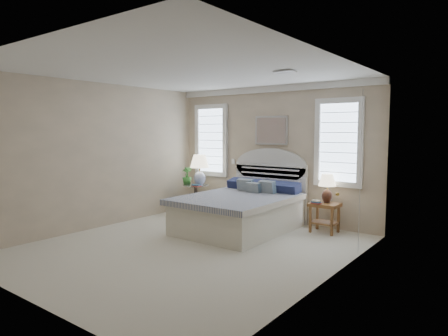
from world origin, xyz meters
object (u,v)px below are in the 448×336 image
side_table_left (196,196)px  floor_pot (190,205)px  nightstand_right (325,211)px  lamp_left (200,167)px  lamp_right (327,185)px  bed (242,209)px

side_table_left → floor_pot: side_table_left is taller
nightstand_right → lamp_left: 2.90m
side_table_left → lamp_left: 0.67m
side_table_left → nightstand_right: bearing=1.9°
nightstand_right → floor_pot: size_ratio=1.29×
lamp_right → lamp_left: bearing=-175.7°
nightstand_right → lamp_right: (-0.00, 0.09, 0.46)m
side_table_left → lamp_left: bearing=-8.6°
lamp_right → nightstand_right: bearing=-88.5°
side_table_left → nightstand_right: (2.95, 0.10, -0.00)m
nightstand_right → lamp_right: 0.47m
nightstand_right → lamp_left: (-2.82, -0.12, 0.65)m
bed → side_table_left: 1.75m
nightstand_right → bed: bearing=-152.0°
floor_pot → lamp_left: bearing=34.2°
nightstand_right → floor_pot: (-3.01, -0.25, -0.20)m
lamp_left → lamp_right: 2.83m
lamp_left → side_table_left: bearing=171.4°
side_table_left → lamp_left: size_ratio=0.93×
nightstand_right → lamp_left: lamp_left is taller
side_table_left → nightstand_right: size_ratio=1.19×
floor_pot → nightstand_right: bearing=4.7°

